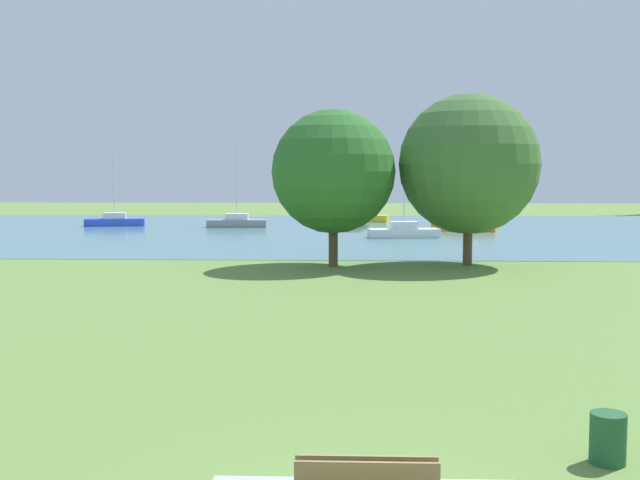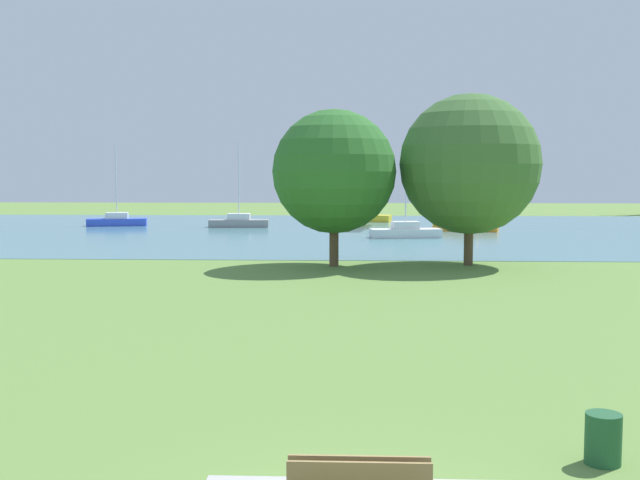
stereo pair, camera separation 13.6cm
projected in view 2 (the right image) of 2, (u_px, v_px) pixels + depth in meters
name	position (u px, v px, depth m)	size (l,w,h in m)	color
ground_plane	(355.00, 283.00, 31.66)	(160.00, 160.00, 0.00)	olive
litter_bin	(603.00, 439.00, 12.13)	(0.56, 0.56, 0.80)	#1E512D
water_surface	(355.00, 231.00, 59.52)	(140.00, 40.00, 0.02)	teal
sailboat_white	(405.00, 231.00, 53.19)	(4.98, 2.26, 6.02)	white
sailboat_blue	(117.00, 220.00, 64.63)	(5.00, 2.44, 6.92)	blue
sailboat_yellow	(364.00, 217.00, 70.09)	(5.02, 2.64, 5.81)	yellow
sailboat_gray	(239.00, 222.00, 63.17)	(4.89, 1.81, 6.80)	gray
sailboat_orange	(466.00, 225.00, 59.02)	(5.03, 2.70, 6.79)	orange
tree_east_near	(334.00, 172.00, 37.00)	(5.91, 5.91, 7.49)	brown
tree_mid_shore	(470.00, 164.00, 37.33)	(6.74, 6.74, 8.26)	brown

